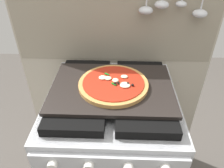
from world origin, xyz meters
The scene contains 4 objects.
kitchen_backsplash centered at (0.00, 0.33, 0.79)m, with size 1.10×0.09×1.55m.
stove centered at (0.00, 0.00, 0.45)m, with size 0.60×0.64×0.90m.
baking_tray centered at (0.00, 0.00, 0.91)m, with size 0.54×0.38×0.02m, color black.
pizza_left centered at (0.01, 0.00, 0.93)m, with size 0.31×0.31×0.03m.
Camera 1 is at (0.03, -0.78, 1.48)m, focal length 34.84 mm.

